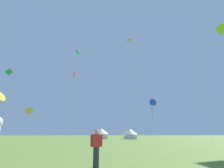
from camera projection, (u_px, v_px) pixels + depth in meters
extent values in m
cube|color=pink|center=(75.00, 75.00, 62.00)|extent=(1.35, 1.43, 1.82)
cylinder|color=#B2B2B7|center=(71.00, 105.00, 58.43)|extent=(1.38, 1.98, 20.15)
cube|color=green|center=(9.00, 72.00, 47.43)|extent=(1.96, 0.40, 1.97)
cylinder|color=#B2B2B7|center=(6.00, 104.00, 44.66)|extent=(1.50, 1.55, 16.55)
cube|color=yellow|center=(29.00, 111.00, 56.09)|extent=(2.64, 0.94, 2.55)
cylinder|color=#B2B2B7|center=(27.00, 125.00, 54.46)|extent=(0.09, 1.25, 8.14)
cone|color=blue|center=(152.00, 104.00, 61.85)|extent=(3.88, 3.84, 3.16)
cylinder|color=#183599|center=(152.00, 111.00, 61.20)|extent=(0.08, 0.08, 3.81)
cylinder|color=#B2B2B7|center=(152.00, 121.00, 59.80)|extent=(0.98, 1.25, 11.09)
cylinder|color=#B2B2B7|center=(193.00, 22.00, 30.33)|extent=(0.35, 1.96, 37.80)
ellipsoid|color=orange|center=(129.00, 40.00, 62.87)|extent=(2.20, 2.06, 0.68)
cylinder|color=#B2B2B7|center=(134.00, 86.00, 58.60)|extent=(1.98, 0.68, 31.69)
cube|color=#99DB2D|center=(222.00, 29.00, 36.40)|extent=(1.86, 1.60, 2.25)
ellipsoid|color=#1EB7CC|center=(78.00, 52.00, 52.17)|extent=(1.23, 2.79, 0.91)
cylinder|color=#B2B2B7|center=(76.00, 93.00, 48.86)|extent=(0.05, 0.72, 23.32)
cylinder|color=#2D2D33|center=(96.00, 157.00, 8.80)|extent=(0.28, 0.28, 0.90)
cube|color=red|center=(96.00, 141.00, 8.99)|extent=(0.40, 0.30, 0.60)
sphere|color=tan|center=(97.00, 131.00, 9.10)|extent=(0.22, 0.22, 0.22)
cylinder|color=red|center=(91.00, 141.00, 8.97)|extent=(0.09, 0.09, 0.55)
cylinder|color=red|center=(101.00, 140.00, 9.01)|extent=(0.09, 0.09, 0.55)
cube|color=white|center=(101.00, 136.00, 58.28)|extent=(3.96, 3.96, 1.48)
cone|color=white|center=(101.00, 131.00, 58.69)|extent=(4.95, 4.95, 1.73)
cube|color=white|center=(130.00, 137.00, 59.10)|extent=(3.69, 3.69, 1.38)
cone|color=white|center=(130.00, 132.00, 59.48)|extent=(4.61, 4.61, 1.61)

